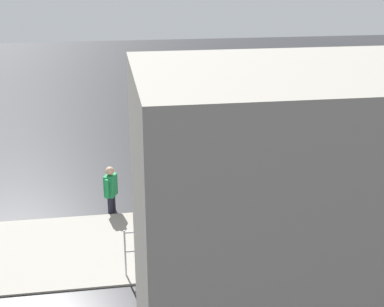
{
  "coord_description": "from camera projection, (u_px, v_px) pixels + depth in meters",
  "views": [
    {
      "loc": [
        4.67,
        14.9,
        5.98
      ],
      "look_at": [
        2.4,
        0.83,
        0.9
      ],
      "focal_mm": 50.0,
      "sensor_mm": 36.0,
      "label": 1
    }
  ],
  "objects": [
    {
      "name": "kerb_strip",
      "position": [
        314.0,
        230.0,
        12.65
      ],
      "size": [
        24.0,
        3.2,
        0.04
      ],
      "primitive_type": "cube",
      "color": "gray",
      "rests_on": "ground"
    },
    {
      "name": "moving_hatchback",
      "position": [
        261.0,
        131.0,
        16.73
      ],
      "size": [
        4.22,
        2.71,
        2.06
      ],
      "color": "yellow",
      "rests_on": "ground"
    },
    {
      "name": "metal_railing",
      "position": [
        366.0,
        226.0,
        11.32
      ],
      "size": [
        10.2,
        0.04,
        1.05
      ],
      "color": "#B7BABF",
      "rests_on": "ground"
    },
    {
      "name": "ground_plane",
      "position": [
        264.0,
        168.0,
        16.57
      ],
      "size": [
        60.0,
        60.0,
        0.0
      ],
      "primitive_type": "plane",
      "color": "black"
    },
    {
      "name": "fire_hydrant",
      "position": [
        141.0,
        200.0,
        13.35
      ],
      "size": [
        0.42,
        0.31,
        0.8
      ],
      "color": "red",
      "rests_on": "ground"
    },
    {
      "name": "puddle_patch",
      "position": [
        272.0,
        162.0,
        17.02
      ],
      "size": [
        2.75,
        2.75,
        0.01
      ],
      "primitive_type": "cylinder",
      "color": "black",
      "rests_on": "ground"
    },
    {
      "name": "sign_post",
      "position": [
        136.0,
        184.0,
        11.31
      ],
      "size": [
        0.07,
        0.44,
        2.4
      ],
      "color": "#4C4C51",
      "rests_on": "ground"
    },
    {
      "name": "pedestrian",
      "position": [
        111.0,
        187.0,
        13.42
      ],
      "size": [
        0.36,
        0.53,
        1.22
      ],
      "color": "#1E8C4C",
      "rests_on": "ground"
    }
  ]
}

